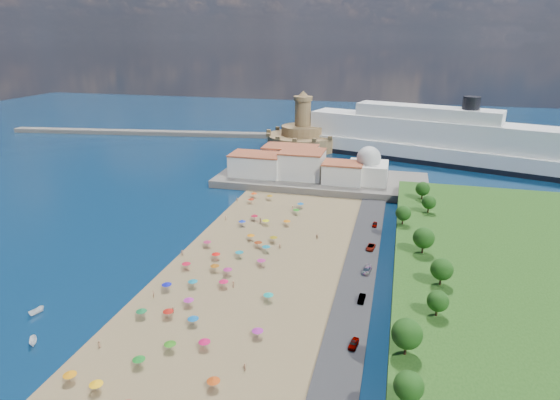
# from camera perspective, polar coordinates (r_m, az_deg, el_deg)

# --- Properties ---
(ground) EXTENTS (700.00, 700.00, 0.00)m
(ground) POSITION_cam_1_polar(r_m,az_deg,el_deg) (140.70, -4.15, -6.20)
(ground) COLOR #071938
(ground) RESTS_ON ground
(terrace) EXTENTS (90.00, 36.00, 3.00)m
(terrace) POSITION_cam_1_polar(r_m,az_deg,el_deg) (204.35, 5.01, 2.43)
(terrace) COLOR #59544C
(terrace) RESTS_ON ground
(jetty) EXTENTS (18.00, 70.00, 2.40)m
(jetty) POSITION_cam_1_polar(r_m,az_deg,el_deg) (241.69, 1.26, 5.07)
(jetty) COLOR #59544C
(jetty) RESTS_ON ground
(breakwater) EXTENTS (199.03, 34.77, 2.60)m
(breakwater) POSITION_cam_1_polar(r_m,az_deg,el_deg) (317.90, -14.40, 7.93)
(breakwater) COLOR #59544C
(breakwater) RESTS_ON ground
(waterfront_buildings) EXTENTS (57.00, 29.00, 11.00)m
(waterfront_buildings) POSITION_cam_1_polar(r_m,az_deg,el_deg) (205.65, 1.50, 4.45)
(waterfront_buildings) COLOR silver
(waterfront_buildings) RESTS_ON terrace
(domed_building) EXTENTS (16.00, 16.00, 15.00)m
(domed_building) POSITION_cam_1_polar(r_m,az_deg,el_deg) (198.26, 10.69, 3.88)
(domed_building) COLOR silver
(domed_building) RESTS_ON terrace
(fortress) EXTENTS (40.00, 40.00, 32.40)m
(fortress) POSITION_cam_1_polar(r_m,az_deg,el_deg) (269.04, 2.75, 7.71)
(fortress) COLOR #9B814D
(fortress) RESTS_ON ground
(cruise_ship) EXTENTS (153.93, 65.98, 33.63)m
(cruise_ship) POSITION_cam_1_polar(r_m,az_deg,el_deg) (253.51, 17.20, 6.91)
(cruise_ship) COLOR black
(cruise_ship) RESTS_ON ground
(beach_parasols) EXTENTS (31.82, 115.27, 2.20)m
(beach_parasols) POSITION_cam_1_polar(r_m,az_deg,el_deg) (129.59, -6.40, -7.56)
(beach_parasols) COLOR gray
(beach_parasols) RESTS_ON beach
(beachgoers) EXTENTS (37.24, 92.56, 1.89)m
(beachgoers) POSITION_cam_1_polar(r_m,az_deg,el_deg) (139.13, -5.53, -6.03)
(beachgoers) COLOR tan
(beachgoers) RESTS_ON beach
(moored_boats) EXTENTS (10.33, 13.54, 1.47)m
(moored_boats) POSITION_cam_1_polar(r_m,az_deg,el_deg) (118.78, -27.69, -13.33)
(moored_boats) COLOR white
(moored_boats) RESTS_ON ground
(parked_cars) EXTENTS (2.85, 70.31, 1.43)m
(parked_cars) POSITION_cam_1_polar(r_m,az_deg,el_deg) (129.75, 10.56, -8.13)
(parked_cars) COLOR gray
(parked_cars) RESTS_ON promenade
(hillside_trees) EXTENTS (13.78, 107.74, 7.21)m
(hillside_trees) POSITION_cam_1_polar(r_m,az_deg,el_deg) (122.04, 16.91, -6.03)
(hillside_trees) COLOR #382314
(hillside_trees) RESTS_ON hillside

